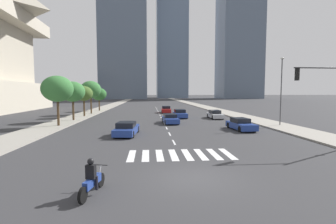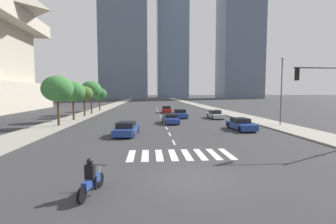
% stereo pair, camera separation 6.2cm
% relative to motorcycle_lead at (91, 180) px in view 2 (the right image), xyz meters
% --- Properties ---
extents(ground_plane, '(800.00, 800.00, 0.00)m').
position_rel_motorcycle_lead_xyz_m(ground_plane, '(4.29, 1.49, -0.58)').
color(ground_plane, '#333335').
extents(sidewalk_east, '(4.00, 260.00, 0.15)m').
position_rel_motorcycle_lead_xyz_m(sidewalk_east, '(17.77, 31.49, -0.51)').
color(sidewalk_east, gray).
rests_on(sidewalk_east, ground).
extents(sidewalk_west, '(4.00, 260.00, 0.15)m').
position_rel_motorcycle_lead_xyz_m(sidewalk_west, '(-9.18, 31.49, -0.51)').
color(sidewalk_west, gray).
rests_on(sidewalk_west, ground).
extents(crosswalk_near, '(6.75, 2.98, 0.01)m').
position_rel_motorcycle_lead_xyz_m(crosswalk_near, '(4.29, 5.91, -0.58)').
color(crosswalk_near, silver).
rests_on(crosswalk_near, ground).
extents(lane_divider_center, '(0.14, 50.00, 0.01)m').
position_rel_motorcycle_lead_xyz_m(lane_divider_center, '(4.29, 33.91, -0.58)').
color(lane_divider_center, silver).
rests_on(lane_divider_center, ground).
extents(motorcycle_lead, '(0.80, 2.17, 1.49)m').
position_rel_motorcycle_lead_xyz_m(motorcycle_lead, '(0.00, 0.00, 0.00)').
color(motorcycle_lead, black).
rests_on(motorcycle_lead, ground).
extents(sedan_blue_0, '(1.99, 4.42, 1.33)m').
position_rel_motorcycle_lead_xyz_m(sedan_blue_0, '(7.29, 29.23, 0.03)').
color(sedan_blue_0, navy).
rests_on(sedan_blue_0, ground).
extents(sedan_red_1, '(1.99, 4.63, 1.34)m').
position_rel_motorcycle_lead_xyz_m(sedan_red_1, '(5.77, 39.10, 0.03)').
color(sedan_red_1, maroon).
rests_on(sedan_red_1, ground).
extents(sedan_blue_2, '(2.03, 4.55, 1.27)m').
position_rel_motorcycle_lead_xyz_m(sedan_blue_2, '(12.22, 15.98, 0.01)').
color(sedan_blue_2, navy).
rests_on(sedan_blue_2, ground).
extents(sedan_blue_3, '(2.02, 4.81, 1.21)m').
position_rel_motorcycle_lead_xyz_m(sedan_blue_3, '(5.10, 22.39, -0.02)').
color(sedan_blue_3, navy).
rests_on(sedan_blue_3, ground).
extents(sedan_blue_4, '(2.26, 4.80, 1.27)m').
position_rel_motorcycle_lead_xyz_m(sedan_blue_4, '(0.16, 13.71, 0.00)').
color(sedan_blue_4, navy).
rests_on(sedan_blue_4, ground).
extents(sedan_silver_5, '(1.76, 4.62, 1.29)m').
position_rel_motorcycle_lead_xyz_m(sedan_silver_5, '(12.69, 27.94, 0.01)').
color(sedan_silver_5, '#B7BABF').
rests_on(sedan_silver_5, ground).
extents(traffic_signal_near, '(4.71, 0.28, 6.04)m').
position_rel_motorcycle_lead_xyz_m(traffic_signal_near, '(15.25, 6.96, 3.71)').
color(traffic_signal_near, '#333335').
rests_on(traffic_signal_near, sidewalk_east).
extents(street_lamp_east, '(0.50, 0.24, 8.03)m').
position_rel_motorcycle_lead_xyz_m(street_lamp_east, '(18.07, 18.51, 4.19)').
color(street_lamp_east, '#3F3F42').
rests_on(street_lamp_east, sidewalk_east).
extents(street_tree_nearest, '(3.60, 3.60, 5.86)m').
position_rel_motorcycle_lead_xyz_m(street_tree_nearest, '(-8.38, 20.06, 3.88)').
color(street_tree_nearest, '#4C3823').
rests_on(street_tree_nearest, sidewalk_west).
extents(street_tree_second, '(3.35, 3.35, 5.44)m').
position_rel_motorcycle_lead_xyz_m(street_tree_second, '(-8.38, 25.89, 3.57)').
color(street_tree_second, '#4C3823').
rests_on(street_tree_second, sidewalk_west).
extents(street_tree_third, '(2.88, 2.88, 4.96)m').
position_rel_motorcycle_lead_xyz_m(street_tree_third, '(-8.38, 31.81, 3.28)').
color(street_tree_third, '#4C3823').
rests_on(street_tree_third, sidewalk_west).
extents(street_tree_fourth, '(3.74, 3.74, 6.03)m').
position_rel_motorcycle_lead_xyz_m(street_tree_fourth, '(-8.38, 36.79, 3.99)').
color(street_tree_fourth, '#4C3823').
rests_on(street_tree_fourth, sidewalk_west).
extents(street_tree_fifth, '(3.18, 3.18, 4.90)m').
position_rel_motorcycle_lead_xyz_m(street_tree_fifth, '(-8.38, 44.34, 3.10)').
color(street_tree_fifth, '#4C3823').
rests_on(street_tree_fifth, sidewalk_west).
extents(office_tower_left_skyline, '(29.49, 21.60, 96.14)m').
position_rel_motorcycle_lead_xyz_m(office_tower_left_skyline, '(-13.25, 151.33, 46.96)').
color(office_tower_left_skyline, slate).
rests_on(office_tower_left_skyline, ground).
extents(office_tower_center_skyline, '(22.55, 25.80, 144.16)m').
position_rel_motorcycle_lead_xyz_m(office_tower_center_skyline, '(19.90, 178.51, 67.22)').
color(office_tower_center_skyline, slate).
rests_on(office_tower_center_skyline, ground).
extents(office_tower_right_skyline, '(26.77, 23.48, 115.03)m').
position_rel_motorcycle_lead_xyz_m(office_tower_right_skyline, '(63.97, 155.51, 52.65)').
color(office_tower_right_skyline, slate).
rests_on(office_tower_right_skyline, ground).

